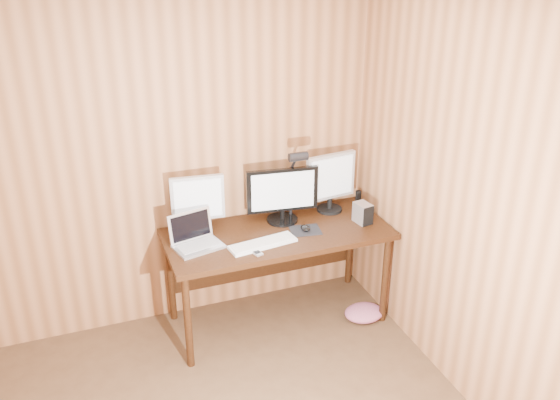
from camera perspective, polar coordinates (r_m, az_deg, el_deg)
room_shell at (r=2.41m, az=-7.73°, el=-12.87°), size 4.00×4.00×4.00m
desk at (r=4.35m, az=-0.57°, el=-4.08°), size 1.60×0.70×0.75m
monitor_center at (r=4.29m, az=0.23°, el=0.53°), size 0.53×0.23×0.41m
monitor_left at (r=4.18m, az=-7.91°, el=-0.24°), size 0.37×0.18×0.42m
monitor_right at (r=4.46m, az=4.89°, el=1.86°), size 0.41×0.19×0.46m
laptop at (r=4.07m, az=-8.19°, el=-3.61°), size 0.36×0.31×0.23m
keyboard at (r=4.05m, az=-1.67°, el=-4.20°), size 0.49×0.21×0.02m
mousepad at (r=4.25m, az=2.45°, el=-2.93°), size 0.24×0.21×0.00m
mouse at (r=4.24m, az=2.46°, el=-2.69°), size 0.07×0.11×0.04m
hard_drive at (r=4.37m, az=7.98°, el=-1.26°), size 0.12×0.15×0.15m
phone at (r=3.96m, az=-2.30°, el=-5.05°), size 0.07×0.11×0.01m
speaker at (r=4.67m, az=7.54°, el=0.24°), size 0.05×0.05×0.11m
desk_lamp at (r=4.25m, az=1.42°, el=2.47°), size 0.14×0.19×0.59m
fabric_pile at (r=4.65m, az=8.08°, el=-10.69°), size 0.36×0.32×0.10m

